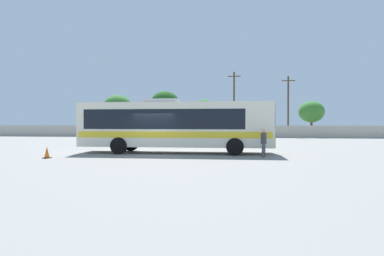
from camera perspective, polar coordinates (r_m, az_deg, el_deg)
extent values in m
plane|color=gray|center=(29.80, -1.86, -2.83)|extent=(300.00, 300.00, 0.00)
cube|color=#B2AD9E|center=(43.94, 1.24, -0.59)|extent=(80.00, 0.30, 1.63)
cube|color=silver|center=(20.57, -2.95, 0.62)|extent=(12.18, 2.77, 2.77)
cube|color=black|center=(20.68, -4.61, 1.55)|extent=(10.00, 2.76, 1.22)
cube|color=yellow|center=(20.58, -2.95, -1.08)|extent=(11.94, 2.79, 0.39)
cube|color=#19212D|center=(20.46, 14.11, 2.00)|extent=(0.08, 2.30, 1.44)
cube|color=yellow|center=(20.48, 14.11, -2.35)|extent=(0.10, 2.50, 0.67)
cube|color=#B2B2B2|center=(20.79, -5.44, 4.78)|extent=(2.22, 1.44, 0.24)
cylinder|color=black|center=(21.55, 7.53, -2.86)|extent=(1.05, 0.32, 1.04)
cylinder|color=black|center=(19.11, 7.64, -3.33)|extent=(1.05, 0.32, 1.04)
cylinder|color=black|center=(22.59, -10.81, -2.69)|extent=(1.05, 0.32, 1.04)
cylinder|color=black|center=(20.27, -12.89, -3.10)|extent=(1.05, 0.32, 1.04)
cylinder|color=#4C4C51|center=(18.45, 12.72, -3.92)|extent=(0.14, 0.14, 0.76)
cylinder|color=#4C4C51|center=(18.32, 12.53, -3.95)|extent=(0.14, 0.14, 0.76)
cylinder|color=#38383D|center=(18.34, 12.63, -1.81)|extent=(0.43, 0.43, 0.60)
sphere|color=tan|center=(18.32, 12.64, -0.55)|extent=(0.21, 0.21, 0.21)
cube|color=red|center=(42.25, -12.77, -0.89)|extent=(4.14, 1.88, 0.66)
cube|color=black|center=(42.16, -12.51, -0.09)|extent=(2.29, 1.70, 0.54)
cylinder|color=black|center=(41.87, -14.81, -1.37)|extent=(0.64, 0.23, 0.64)
cylinder|color=black|center=(43.52, -13.97, -1.28)|extent=(0.64, 0.23, 0.64)
cylinder|color=black|center=(41.01, -11.50, -1.40)|extent=(0.64, 0.23, 0.64)
cylinder|color=black|center=(42.69, -10.77, -1.31)|extent=(0.64, 0.23, 0.64)
cube|color=navy|center=(40.89, -5.19, -0.97)|extent=(4.72, 2.18, 0.61)
cube|color=black|center=(40.84, -4.87, -0.19)|extent=(2.65, 1.86, 0.50)
cylinder|color=black|center=(40.25, -7.37, -1.43)|extent=(0.66, 0.27, 0.64)
cylinder|color=black|center=(41.99, -6.94, -1.34)|extent=(0.66, 0.27, 0.64)
cylinder|color=black|center=(39.85, -3.34, -1.45)|extent=(0.66, 0.27, 0.64)
cylinder|color=black|center=(41.60, -3.08, -1.35)|extent=(0.66, 0.27, 0.64)
cube|color=silver|center=(39.76, 2.35, -1.02)|extent=(4.19, 2.15, 0.61)
cube|color=black|center=(39.74, 2.05, -0.22)|extent=(2.37, 1.85, 0.50)
cylinder|color=black|center=(40.66, 4.12, -1.41)|extent=(0.66, 0.28, 0.64)
cylinder|color=black|center=(38.90, 4.19, -1.51)|extent=(0.66, 0.28, 0.64)
cylinder|color=black|center=(40.67, 0.58, -1.40)|extent=(0.66, 0.28, 0.64)
cylinder|color=black|center=(38.91, 0.49, -1.50)|extent=(0.66, 0.28, 0.64)
cylinder|color=#4C3823|center=(45.26, 7.50, 4.17)|extent=(0.24, 0.24, 9.10)
cube|color=#473321|center=(45.66, 7.51, 9.12)|extent=(1.80, 0.29, 0.12)
cylinder|color=#4C3823|center=(46.19, 16.75, 3.64)|extent=(0.24, 0.24, 8.40)
cube|color=#473321|center=(46.51, 16.77, 8.07)|extent=(1.80, 0.13, 0.12)
cylinder|color=brown|center=(51.93, -13.06, 0.28)|extent=(0.32, 0.32, 2.86)
ellipsoid|color=#38752D|center=(51.99, -13.07, 3.61)|extent=(4.54, 4.54, 3.86)
cylinder|color=brown|center=(47.27, -4.83, 0.59)|extent=(0.32, 0.32, 3.41)
ellipsoid|color=#23561E|center=(47.36, -4.83, 4.42)|extent=(4.18, 4.18, 3.55)
cylinder|color=brown|center=(50.69, 2.12, 0.29)|extent=(0.32, 0.32, 2.85)
ellipsoid|color=#38752D|center=(50.73, 2.12, 3.35)|extent=(3.66, 3.66, 3.11)
cylinder|color=brown|center=(47.54, 20.49, -0.13)|extent=(0.32, 0.32, 2.30)
ellipsoid|color=#38752D|center=(47.56, 20.51, 2.73)|extent=(3.48, 3.48, 2.96)
cube|color=black|center=(19.25, -24.41, -4.86)|extent=(0.36, 0.36, 0.04)
cone|color=orange|center=(19.22, -24.42, -3.91)|extent=(0.28, 0.28, 0.60)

